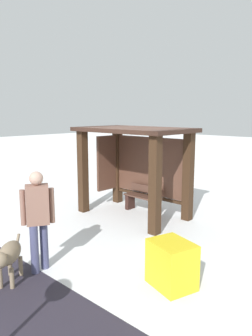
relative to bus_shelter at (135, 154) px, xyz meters
The scene contains 6 objects.
ground_plane 1.65m from the bus_shelter, 62.36° to the right, with size 60.00×60.00×0.00m, color white.
bus_shelter is the anchor object (origin of this frame).
bench_left_inside 1.32m from the bus_shelter, 70.23° to the left, with size 1.13×0.35×0.74m.
person_walking 3.79m from the bus_shelter, 75.11° to the right, with size 0.42×0.54×1.78m.
dog 4.47m from the bus_shelter, 76.75° to the right, with size 0.76×0.81×0.69m.
grit_bin 4.05m from the bus_shelter, 39.79° to the right, with size 0.70×0.56×0.74m, color yellow.
Camera 1 is at (5.62, -6.31, 2.76)m, focal length 34.58 mm.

